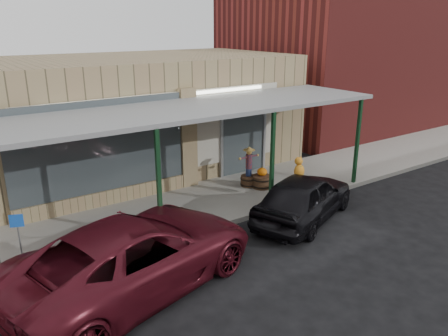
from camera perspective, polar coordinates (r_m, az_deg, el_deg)
ground at (r=10.68m, az=6.12°, el=-11.67°), size 120.00×120.00×0.00m
sidewalk at (r=13.28m, az=-3.97°, el=-4.98°), size 40.00×3.20×0.15m
storefront at (r=16.62m, az=-12.21°, el=6.73°), size 12.00×6.25×4.20m
awning at (r=12.38m, az=-4.18°, el=7.54°), size 12.00×3.00×3.04m
block_buildings_near at (r=18.15m, az=-7.87°, el=13.26°), size 61.00×8.00×8.00m
barrel_scarecrow at (r=14.52m, az=3.24°, el=-0.62°), size 0.80×0.67×1.36m
barrel_pumpkin at (r=14.47m, az=4.97°, el=-1.57°), size 0.66×0.66×0.73m
handicap_sign at (r=10.35m, az=-25.22°, el=-8.00°), size 0.27×0.13×1.37m
parked_sedan at (r=12.51m, az=10.42°, el=-3.72°), size 4.33×2.97×1.55m
car_maroon at (r=9.39m, az=-11.55°, el=-11.03°), size 6.06×3.96×1.55m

